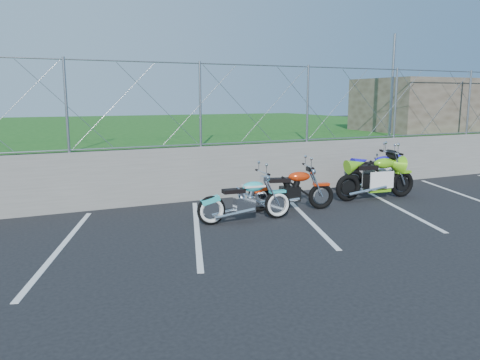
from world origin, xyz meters
name	(u,v)px	position (x,y,z in m)	size (l,w,h in m)	color
ground	(216,244)	(0.00, 0.00, 0.00)	(90.00, 90.00, 0.00)	black
retaining_wall	(161,176)	(0.00, 3.50, 0.65)	(30.00, 0.22, 1.30)	slate
grass_field	(99,140)	(0.00, 13.50, 0.65)	(30.00, 20.00, 1.30)	#184D14
stone_building	(431,105)	(10.50, 5.50, 2.20)	(5.00, 3.00, 1.80)	brown
chain_link_fence	(159,105)	(0.00, 3.50, 2.30)	(28.00, 0.03, 2.00)	gray
sign_pole	(392,86)	(7.20, 3.90, 2.80)	(0.08, 0.08, 3.00)	gray
parking_lines	(254,222)	(1.20, 1.00, 0.00)	(18.29, 4.31, 0.01)	silver
cruiser_turquoise	(246,202)	(1.11, 1.16, 0.40)	(2.01, 0.63, 1.00)	black
naked_orange	(292,191)	(2.42, 1.59, 0.42)	(1.95, 0.72, 0.99)	black
sportbike_green	(377,179)	(4.92, 1.73, 0.50)	(2.22, 0.79, 1.15)	black
sportbike_blue	(377,174)	(5.68, 2.60, 0.45)	(2.02, 0.72, 1.04)	black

